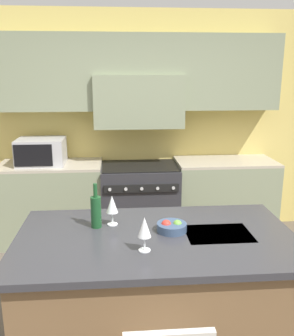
# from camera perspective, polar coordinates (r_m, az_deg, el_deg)

# --- Properties ---
(back_cabinetry) EXTENTS (10.00, 0.46, 2.70)m
(back_cabinetry) POSITION_cam_1_polar(r_m,az_deg,el_deg) (4.56, -1.39, 9.46)
(back_cabinetry) COLOR #DBC166
(back_cabinetry) RESTS_ON ground_plane
(back_counter) EXTENTS (3.27, 0.62, 0.95)m
(back_counter) POSITION_cam_1_polar(r_m,az_deg,el_deg) (4.55, -1.12, -4.92)
(back_counter) COLOR gray
(back_counter) RESTS_ON ground_plane
(range_stove) EXTENTS (0.90, 0.70, 0.91)m
(range_stove) POSITION_cam_1_polar(r_m,az_deg,el_deg) (4.53, -1.10, -5.22)
(range_stove) COLOR #2D2D33
(range_stove) RESTS_ON ground_plane
(microwave) EXTENTS (0.53, 0.43, 0.30)m
(microwave) POSITION_cam_1_polar(r_m,az_deg,el_deg) (4.45, -15.82, 2.44)
(microwave) COLOR #B7B7BC
(microwave) RESTS_ON back_counter
(kitchen_island) EXTENTS (1.88, 1.07, 0.92)m
(kitchen_island) POSITION_cam_1_polar(r_m,az_deg,el_deg) (2.76, 1.39, -18.90)
(kitchen_island) COLOR brown
(kitchen_island) RESTS_ON ground_plane
(wine_bottle) EXTENTS (0.07, 0.07, 0.32)m
(wine_bottle) POSITION_cam_1_polar(r_m,az_deg,el_deg) (2.65, -7.78, -6.49)
(wine_bottle) COLOR #194723
(wine_bottle) RESTS_ON kitchen_island
(wine_glass_near) EXTENTS (0.08, 0.08, 0.22)m
(wine_glass_near) POSITION_cam_1_polar(r_m,az_deg,el_deg) (2.28, -0.38, -9.15)
(wine_glass_near) COLOR white
(wine_glass_near) RESTS_ON kitchen_island
(wine_glass_far) EXTENTS (0.08, 0.08, 0.22)m
(wine_glass_far) POSITION_cam_1_polar(r_m,az_deg,el_deg) (2.66, -5.34, -5.64)
(wine_glass_far) COLOR white
(wine_glass_far) RESTS_ON kitchen_island
(fruit_bowl) EXTENTS (0.20, 0.20, 0.08)m
(fruit_bowl) POSITION_cam_1_polar(r_m,az_deg,el_deg) (2.60, 3.76, -8.91)
(fruit_bowl) COLOR #384C6B
(fruit_bowl) RESTS_ON kitchen_island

